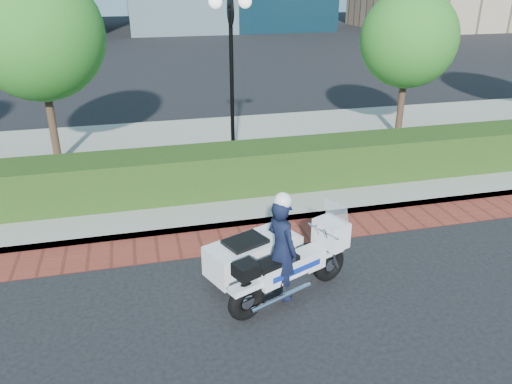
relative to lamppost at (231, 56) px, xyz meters
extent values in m
plane|color=black|center=(-1.00, -5.20, -2.96)|extent=(120.00, 120.00, 0.00)
cube|color=maroon|center=(-1.00, -3.70, -2.95)|extent=(60.00, 1.00, 0.01)
cube|color=gray|center=(-1.00, 0.80, -2.88)|extent=(60.00, 8.00, 0.15)
cube|color=#1B3210|center=(-1.00, -1.60, -2.31)|extent=(18.00, 1.20, 1.00)
cylinder|color=black|center=(0.00, 0.00, -2.66)|extent=(0.30, 0.30, 0.30)
cylinder|color=black|center=(0.00, 0.00, -0.81)|extent=(0.10, 0.10, 3.70)
cylinder|color=black|center=(0.00, 0.00, 1.04)|extent=(0.04, 0.70, 0.70)
sphere|color=white|center=(-0.35, 0.00, 1.24)|extent=(0.32, 0.32, 0.32)
sphere|color=white|center=(0.35, 0.00, 1.24)|extent=(0.32, 0.32, 0.32)
cylinder|color=#332319|center=(-4.50, 1.30, -1.72)|extent=(0.20, 0.20, 2.17)
sphere|color=#226A1A|center=(-4.50, 1.30, 0.48)|extent=(3.20, 3.20, 3.20)
cylinder|color=#332319|center=(5.50, 1.30, -1.85)|extent=(0.20, 0.20, 1.92)
sphere|color=#226A1A|center=(5.50, 1.30, 0.10)|extent=(2.80, 2.80, 2.80)
torus|color=black|center=(-1.07, -6.14, -2.64)|extent=(0.65, 0.42, 0.63)
torus|color=black|center=(0.51, -5.47, -2.64)|extent=(0.65, 0.42, 0.63)
cube|color=silver|center=(-0.28, -5.81, -2.37)|extent=(1.26, 0.76, 0.32)
cube|color=silver|center=(-0.33, -5.82, -2.60)|extent=(0.63, 0.56, 0.27)
cube|color=silver|center=(0.51, -5.47, -2.05)|extent=(0.56, 0.63, 0.43)
cube|color=silver|center=(0.59, -5.43, -1.72)|extent=(0.29, 0.48, 0.38)
cube|color=black|center=(-0.55, -5.92, -2.18)|extent=(0.77, 0.54, 0.10)
cube|color=black|center=(-1.07, -6.14, -2.10)|extent=(0.43, 0.41, 0.21)
cube|color=silver|center=(-0.78, -5.13, -2.48)|extent=(1.62, 1.19, 0.52)
cube|color=black|center=(-0.86, -5.17, -2.20)|extent=(0.80, 0.70, 0.08)
torus|color=black|center=(-1.04, -4.75, -2.72)|extent=(0.50, 0.33, 0.48)
imported|color=black|center=(-0.46, -5.88, -1.99)|extent=(0.60, 0.71, 1.65)
sphere|color=white|center=(-0.46, -5.88, -1.19)|extent=(0.27, 0.27, 0.27)
camera|label=1|loc=(-2.43, -12.14, 1.83)|focal=35.00mm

